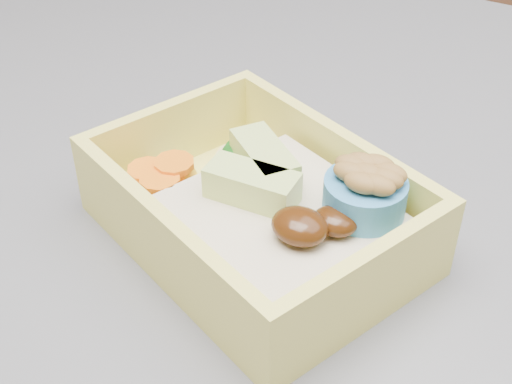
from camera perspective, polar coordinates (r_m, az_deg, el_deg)
The scene contains 1 object.
bento_box at distance 0.38m, azimuth 0.76°, elevation -1.58°, with size 0.20×0.18×0.06m.
Camera 1 is at (0.34, -0.33, 1.18)m, focal length 50.00 mm.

